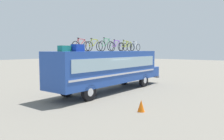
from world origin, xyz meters
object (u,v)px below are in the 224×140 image
at_px(rooftop_bicycle_5, 126,46).
at_px(traffic_cone, 141,106).
at_px(rooftop_bicycle_1, 81,46).
at_px(rooftop_bicycle_7, 135,47).
at_px(luggage_bag_2, 78,48).
at_px(rooftop_bicycle_4, 116,46).
at_px(rooftop_bicycle_2, 94,46).
at_px(rooftop_bicycle_6, 129,47).
at_px(luggage_bag_1, 64,49).
at_px(bus, 110,67).
at_px(rooftop_bicycle_3, 106,46).

bearing_deg(rooftop_bicycle_5, traffic_cone, -138.99).
bearing_deg(rooftop_bicycle_1, rooftop_bicycle_7, 0.82).
distance_m(luggage_bag_2, rooftop_bicycle_4, 4.02).
bearing_deg(rooftop_bicycle_4, rooftop_bicycle_5, -0.22).
distance_m(luggage_bag_2, rooftop_bicycle_5, 5.23).
distance_m(rooftop_bicycle_2, rooftop_bicycle_5, 3.45).
bearing_deg(rooftop_bicycle_1, rooftop_bicycle_6, 0.57).
bearing_deg(rooftop_bicycle_7, rooftop_bicycle_2, -177.79).
bearing_deg(rooftop_bicycle_5, luggage_bag_2, 179.86).
bearing_deg(traffic_cone, rooftop_bicycle_4, 48.71).
bearing_deg(rooftop_bicycle_5, luggage_bag_1, 176.56).
relative_size(rooftop_bicycle_4, rooftop_bicycle_5, 0.98).
xyz_separation_m(bus, luggage_bag_1, (-4.42, 0.03, 1.41)).
distance_m(luggage_bag_1, traffic_cone, 5.73).
relative_size(rooftop_bicycle_2, rooftop_bicycle_5, 0.99).
relative_size(rooftop_bicycle_1, rooftop_bicycle_5, 0.95).
xyz_separation_m(luggage_bag_2, rooftop_bicycle_2, (1.79, 0.24, 0.15)).
bearing_deg(rooftop_bicycle_1, luggage_bag_2, -150.98).
xyz_separation_m(luggage_bag_1, rooftop_bicycle_2, (2.55, -0.11, 0.20)).
height_order(luggage_bag_1, rooftop_bicycle_4, rooftop_bicycle_4).
bearing_deg(traffic_cone, rooftop_bicycle_2, 70.01).
relative_size(bus, rooftop_bicycle_3, 6.82).
relative_size(rooftop_bicycle_5, traffic_cone, 2.88).
xyz_separation_m(luggage_bag_2, rooftop_bicycle_5, (5.23, -0.01, 0.15)).
relative_size(luggage_bag_2, rooftop_bicycle_5, 0.41).
relative_size(bus, rooftop_bicycle_5, 6.64).
bearing_deg(bus, rooftop_bicycle_4, -42.18).
bearing_deg(rooftop_bicycle_3, rooftop_bicycle_6, 5.69).
relative_size(rooftop_bicycle_4, rooftop_bicycle_6, 1.00).
height_order(luggage_bag_1, traffic_cone, luggage_bag_1).
bearing_deg(rooftop_bicycle_5, rooftop_bicycle_6, 21.28).
bearing_deg(rooftop_bicycle_5, rooftop_bicycle_4, 179.78).
bearing_deg(rooftop_bicycle_7, rooftop_bicycle_5, -168.14).
distance_m(luggage_bag_2, rooftop_bicycle_3, 2.91).
xyz_separation_m(rooftop_bicycle_3, rooftop_bicycle_4, (1.11, -0.09, -0.03)).
xyz_separation_m(rooftop_bicycle_6, traffic_cone, (-6.28, -4.93, -3.11)).
bearing_deg(traffic_cone, rooftop_bicycle_7, 33.78).
xyz_separation_m(rooftop_bicycle_3, traffic_cone, (-2.84, -4.59, -3.15)).
distance_m(rooftop_bicycle_2, rooftop_bicycle_7, 5.71).
bearing_deg(rooftop_bicycle_3, rooftop_bicycle_4, -4.44).
bearing_deg(rooftop_bicycle_3, bus, 17.77).
distance_m(rooftop_bicycle_6, rooftop_bicycle_7, 1.15).
bearing_deg(luggage_bag_2, rooftop_bicycle_3, 1.54).
xyz_separation_m(bus, rooftop_bicycle_6, (2.69, 0.10, 1.60)).
relative_size(rooftop_bicycle_1, traffic_cone, 2.73).
bearing_deg(luggage_bag_1, luggage_bag_2, -24.49).
height_order(bus, rooftop_bicycle_2, rooftop_bicycle_2).
bearing_deg(rooftop_bicycle_7, traffic_cone, -146.22).
height_order(luggage_bag_1, rooftop_bicycle_1, rooftop_bicycle_1).
bearing_deg(traffic_cone, rooftop_bicycle_1, 83.02).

